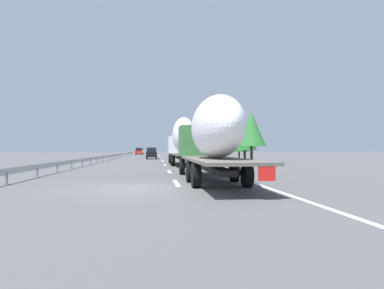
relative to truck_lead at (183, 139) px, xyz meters
name	(u,v)px	position (x,y,z in m)	size (l,w,h in m)	color
ground_plane	(150,159)	(19.37, 3.60, -2.62)	(260.00, 260.00, 0.00)	#4C4C4F
lane_stripe_0	(176,183)	(-18.63, 1.80, -2.61)	(3.20, 0.20, 0.01)	white
lane_stripe_1	(169,172)	(-10.42, 1.80, -2.61)	(3.20, 0.20, 0.01)	white
lane_stripe_2	(165,165)	(0.29, 1.80, -2.61)	(3.20, 0.20, 0.01)	white
lane_stripe_3	(163,161)	(10.02, 1.80, -2.61)	(3.20, 0.20, 0.01)	white
lane_stripe_4	(162,160)	(14.51, 1.80, -2.61)	(3.20, 0.20, 0.01)	white
lane_stripe_5	(160,158)	(30.70, 1.80, -2.61)	(3.20, 0.20, 0.01)	white
lane_stripe_6	(159,156)	(44.52, 1.80, -2.61)	(3.20, 0.20, 0.01)	white
lane_stripe_7	(159,155)	(57.99, 1.80, -2.61)	(3.20, 0.20, 0.01)	white
lane_stripe_8	(159,155)	(65.09, 1.80, -2.61)	(3.20, 0.20, 0.01)	white
lane_stripe_9	(159,155)	(66.19, 1.80, -2.61)	(3.20, 0.20, 0.01)	white
edge_line_right	(182,158)	(24.37, -1.90, -2.61)	(110.00, 0.20, 0.01)	white
truck_lead	(183,139)	(0.00, 0.00, 0.00)	(12.92, 2.55, 4.78)	silver
truck_trailing	(212,135)	(-18.09, 0.00, -0.28)	(13.94, 2.55, 4.08)	#387038
car_red_compact	(139,151)	(63.88, 7.47, -1.64)	(4.20, 1.89, 1.96)	red
car_yellow_coupe	(140,151)	(74.16, 7.46, -1.69)	(4.32, 1.92, 1.84)	gold
car_black_suv	(152,153)	(21.40, 3.39, -1.67)	(4.53, 1.75, 1.88)	black
road_sign	(193,146)	(18.75, -3.10, -0.58)	(0.10, 0.90, 2.93)	gray
tree_0	(245,135)	(10.53, -9.37, 0.93)	(3.35, 3.35, 5.65)	#472D19
tree_1	(251,129)	(5.27, -8.80, 1.43)	(3.53, 3.53, 6.14)	#472D19
tree_2	(203,143)	(47.36, -8.83, 0.60)	(3.69, 3.69, 5.07)	#472D19
tree_3	(197,138)	(38.56, -6.30, 1.43)	(2.69, 2.69, 6.46)	#472D19
tree_4	(193,143)	(59.29, -7.80, 0.83)	(3.87, 3.87, 5.40)	#472D19
tree_5	(239,133)	(13.77, -9.39, 1.38)	(2.85, 2.85, 6.74)	#472D19
guardrail_median	(114,155)	(22.37, 9.60, -2.04)	(94.00, 0.10, 0.76)	#9EA0A5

